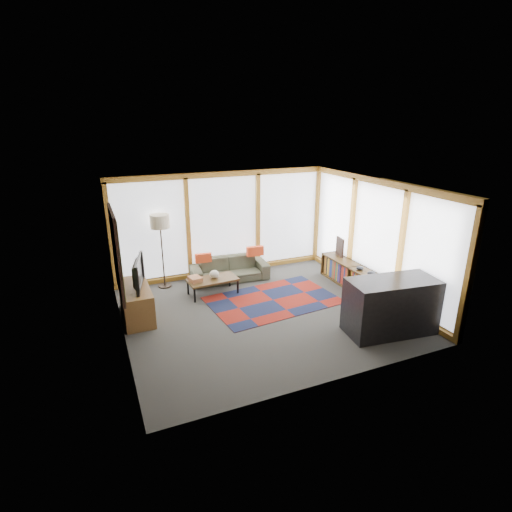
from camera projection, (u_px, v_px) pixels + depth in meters
name	position (u px, v px, depth m)	size (l,w,h in m)	color
ground	(264.00, 312.00, 8.25)	(5.50, 5.50, 0.00)	#2F2F2D
room_envelope	(275.00, 231.00, 8.42)	(5.52, 5.02, 2.62)	#483E34
rug	(273.00, 300.00, 8.78)	(2.73, 1.76, 0.01)	maroon
sofa	(230.00, 269.00, 9.84)	(1.89, 0.74, 0.55)	#333527
pillow_left	(203.00, 258.00, 9.47)	(0.39, 0.12, 0.21)	red
pillow_right	(255.00, 251.00, 9.92)	(0.43, 0.13, 0.23)	red
floor_lamp	(162.00, 252.00, 9.22)	(0.44, 0.44, 1.75)	black
coffee_table	(213.00, 286.00, 9.05)	(1.10, 0.55, 0.37)	#35240E
book_stack	(195.00, 279.00, 8.85)	(0.24, 0.30, 0.10)	#955A37
vase	(214.00, 274.00, 9.01)	(0.21, 0.21, 0.18)	beige
bookshelf	(354.00, 278.00, 9.28)	(0.41, 2.26, 0.57)	#35240E
bowl_a	(371.00, 273.00, 8.65)	(0.18, 0.18, 0.09)	black
bowl_b	(360.00, 268.00, 8.96)	(0.17, 0.17, 0.09)	black
shelf_picture	(340.00, 247.00, 9.83)	(0.04, 0.35, 0.46)	black
tv_console	(136.00, 302.00, 7.94)	(0.55, 1.31, 0.66)	brown
television	(134.00, 273.00, 7.75)	(1.02, 0.13, 0.58)	black
bar_counter	(391.00, 306.00, 7.35)	(1.63, 0.76, 1.04)	black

